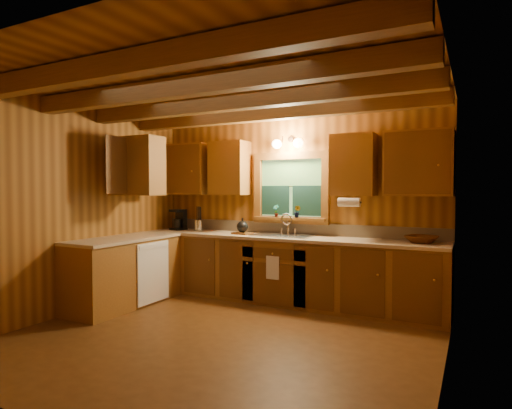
{
  "coord_description": "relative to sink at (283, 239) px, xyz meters",
  "views": [
    {
      "loc": [
        2.31,
        -3.68,
        1.53
      ],
      "look_at": [
        0.0,
        0.8,
        1.35
      ],
      "focal_mm": 29.94,
      "sensor_mm": 36.0,
      "label": 1
    }
  ],
  "objects": [
    {
      "name": "coffee_maker",
      "position": [
        -1.79,
        0.07,
        0.2
      ],
      "size": [
        0.18,
        0.23,
        0.32
      ],
      "rotation": [
        0.0,
        0.0,
        -0.17
      ],
      "color": "black",
      "rests_on": "countertop"
    },
    {
      "name": "cutting_board",
      "position": [
        -0.6,
        -0.06,
        0.06
      ],
      "size": [
        0.3,
        0.24,
        0.02
      ],
      "primitive_type": "cube",
      "rotation": [
        0.0,
        0.0,
        -0.19
      ],
      "color": "#5A3513",
      "rests_on": "countertop"
    },
    {
      "name": "potted_plant_left",
      "position": [
        -0.19,
        0.19,
        0.37
      ],
      "size": [
        0.1,
        0.08,
        0.17
      ],
      "primitive_type": "imported",
      "rotation": [
        0.0,
        0.0,
        -0.2
      ],
      "color": "#5A3513",
      "rests_on": "window_sill"
    },
    {
      "name": "room",
      "position": [
        0.0,
        -1.6,
        0.44
      ],
      "size": [
        4.2,
        4.2,
        4.2
      ],
      "color": "#553314",
      "rests_on": "ground"
    },
    {
      "name": "window_sill",
      "position": [
        0.0,
        0.22,
        0.26
      ],
      "size": [
        1.06,
        0.14,
        0.04
      ],
      "primitive_type": "cube",
      "color": "brown",
      "rests_on": "room"
    },
    {
      "name": "window",
      "position": [
        0.0,
        0.26,
        0.67
      ],
      "size": [
        1.12,
        0.08,
        1.0
      ],
      "color": "brown",
      "rests_on": "room"
    },
    {
      "name": "potted_plant_right",
      "position": [
        0.13,
        0.18,
        0.37
      ],
      "size": [
        0.1,
        0.09,
        0.17
      ],
      "primitive_type": "imported",
      "rotation": [
        0.0,
        0.0,
        -0.17
      ],
      "color": "#5A3513",
      "rests_on": "window_sill"
    },
    {
      "name": "backsplash",
      "position": [
        0.0,
        0.28,
        0.12
      ],
      "size": [
        4.2,
        0.02,
        0.16
      ],
      "primitive_type": "cube",
      "color": "tan",
      "rests_on": "room"
    },
    {
      "name": "sink",
      "position": [
        0.0,
        0.0,
        0.0
      ],
      "size": [
        0.82,
        0.48,
        0.43
      ],
      "color": "silver",
      "rests_on": "countertop"
    },
    {
      "name": "dishwasher_panel",
      "position": [
        -1.47,
        -0.92,
        -0.43
      ],
      "size": [
        0.02,
        0.6,
        0.8
      ],
      "primitive_type": "cube",
      "color": "white",
      "rests_on": "base_cabinets"
    },
    {
      "name": "base_cabinets",
      "position": [
        -0.49,
        -0.32,
        -0.43
      ],
      "size": [
        4.2,
        2.22,
        0.86
      ],
      "color": "brown",
      "rests_on": "ground"
    },
    {
      "name": "countertop",
      "position": [
        -0.48,
        -0.31,
        0.02
      ],
      "size": [
        4.2,
        2.24,
        0.04
      ],
      "color": "tan",
      "rests_on": "base_cabinets"
    },
    {
      "name": "teakettle",
      "position": [
        -0.6,
        -0.06,
        0.15
      ],
      "size": [
        0.16,
        0.16,
        0.2
      ],
      "rotation": [
        0.0,
        0.0,
        0.41
      ],
      "color": "black",
      "rests_on": "cutting_board"
    },
    {
      "name": "wall_sconce",
      "position": [
        0.0,
        0.14,
        1.31
      ],
      "size": [
        0.45,
        0.21,
        0.17
      ],
      "color": "black",
      "rests_on": "room"
    },
    {
      "name": "dish_towel",
      "position": [
        0.0,
        -0.34,
        -0.34
      ],
      "size": [
        0.18,
        0.01,
        0.3
      ],
      "primitive_type": "cube",
      "color": "white",
      "rests_on": "base_cabinets"
    },
    {
      "name": "upper_cabinets",
      "position": [
        -0.56,
        -0.18,
        0.98
      ],
      "size": [
        4.19,
        1.77,
        0.78
      ],
      "color": "brown",
      "rests_on": "room"
    },
    {
      "name": "wicker_basket",
      "position": [
        1.75,
        0.03,
        0.09
      ],
      "size": [
        0.45,
        0.45,
        0.09
      ],
      "primitive_type": "imported",
      "rotation": [
        0.0,
        0.0,
        -0.34
      ],
      "color": "#48230C",
      "rests_on": "countertop"
    },
    {
      "name": "utensil_crock",
      "position": [
        -1.44,
        0.07,
        0.14
      ],
      "size": [
        0.13,
        0.13,
        0.37
      ],
      "rotation": [
        0.0,
        0.0,
        0.41
      ],
      "color": "silver",
      "rests_on": "countertop"
    },
    {
      "name": "ceiling_beams",
      "position": [
        0.0,
        -1.6,
        1.63
      ],
      "size": [
        4.2,
        2.54,
        0.18
      ],
      "color": "brown",
      "rests_on": "room"
    },
    {
      "name": "paper_towel_roll",
      "position": [
        0.92,
        -0.07,
        0.51
      ],
      "size": [
        0.27,
        0.11,
        0.11
      ],
      "primitive_type": "cylinder",
      "rotation": [
        0.0,
        1.57,
        0.0
      ],
      "color": "white",
      "rests_on": "upper_cabinets"
    }
  ]
}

